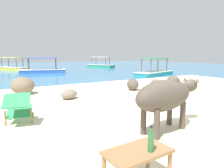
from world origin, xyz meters
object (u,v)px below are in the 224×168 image
Objects in this scene: low_bench_table at (138,156)px; boat_blue at (43,70)px; deck_chair_far at (18,107)px; boat_yellow at (12,67)px; bottle at (151,141)px; cow at (166,95)px; boat_teal at (154,72)px; boat_green at (101,65)px.

low_bench_table is 15.87m from boat_blue.
boat_yellow is (1.34, 17.81, -0.13)m from deck_chair_far.
low_bench_table is 0.24m from bottle.
cow is 14.67m from boat_blue.
boat_teal is at bearing -44.06° from deck_chair_far.
boat_green and boat_blue have the same top height.
boat_teal is at bearing -31.68° from boat_blue.
bottle is (-1.43, -1.15, -0.17)m from cow.
low_bench_table is at bearing -33.94° from boat_yellow.
boat_green is 1.00× the size of boat_blue.
bottle reaches higher than low_bench_table.
boat_blue is (3.22, 12.71, -0.13)m from deck_chair_far.
deck_chair_far reaches higher than low_bench_table.
boat_blue is at bearing 79.06° from low_bench_table.
boat_teal is 11.40m from boat_green.
bottle is (0.11, -0.10, 0.19)m from low_bench_table.
cow is at bearing 38.96° from bottle.
deck_chair_far is 0.23× the size of boat_yellow.
bottle is at bearing -33.64° from boat_yellow.
boat_blue is at bearing 82.13° from bottle.
boat_teal is at bearing 148.92° from boat_green.
bottle is at bearing -44.29° from low_bench_table.
low_bench_table is 0.90× the size of deck_chair_far.
boat_blue is (-8.06, -4.86, 0.00)m from boat_green.
deck_chair_far is at bearing 108.48° from bottle.
low_bench_table is 0.20× the size of boat_teal.
cow is at bearing 132.06° from boat_green.
boat_yellow is at bearing 84.86° from cow.
low_bench_table is 0.20× the size of boat_green.
cow is 2.25× the size of deck_chair_far.
low_bench_table is 3.13m from deck_chair_far.
boat_green is 1.03× the size of boat_yellow.
boat_teal is at bearing 3.44° from boat_yellow.
deck_chair_far is 0.23× the size of boat_teal.
boat_teal is (9.80, 6.28, -0.13)m from deck_chair_far.
bottle is at bearing -148.22° from deck_chair_far.
cow is 11.02m from boat_teal.
deck_chair_far is 20.88m from boat_green.
cow is 1.90m from low_bench_table.
cow is 3.15m from deck_chair_far.
low_bench_table is 0.21× the size of boat_yellow.
low_bench_table is at bearing 129.66° from boat_green.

